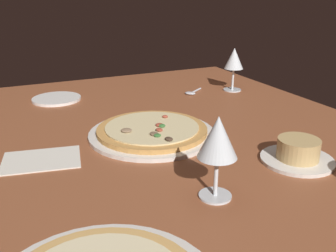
# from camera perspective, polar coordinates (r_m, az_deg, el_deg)

# --- Properties ---
(dining_table) EXTENTS (1.50, 1.10, 0.04)m
(dining_table) POSITION_cam_1_polar(r_m,az_deg,el_deg) (1.00, 2.39, -2.84)
(dining_table) COLOR brown
(dining_table) RESTS_ON ground
(pizza_main) EXTENTS (0.33, 0.33, 0.03)m
(pizza_main) POSITION_cam_1_polar(r_m,az_deg,el_deg) (1.00, -2.38, -0.82)
(pizza_main) COLOR silver
(pizza_main) RESTS_ON dining_table
(ramekin_on_saucer) EXTENTS (0.16, 0.16, 0.05)m
(ramekin_on_saucer) POSITION_cam_1_polar(r_m,az_deg,el_deg) (0.90, 18.76, -3.77)
(ramekin_on_saucer) COLOR silver
(ramekin_on_saucer) RESTS_ON dining_table
(wine_glass_far) EXTENTS (0.07, 0.07, 0.16)m
(wine_glass_far) POSITION_cam_1_polar(r_m,az_deg,el_deg) (1.44, 9.79, 9.63)
(wine_glass_far) COLOR silver
(wine_glass_far) RESTS_ON dining_table
(wine_glass_near) EXTENTS (0.07, 0.07, 0.16)m
(wine_glass_near) POSITION_cam_1_polar(r_m,az_deg,el_deg) (0.69, 7.42, -2.12)
(wine_glass_near) COLOR silver
(wine_glass_near) RESTS_ON dining_table
(side_plate) EXTENTS (0.16, 0.16, 0.01)m
(side_plate) POSITION_cam_1_polar(r_m,az_deg,el_deg) (1.37, -16.25, 3.91)
(side_plate) COLOR white
(side_plate) RESTS_ON dining_table
(paper_menu) EXTENTS (0.15, 0.19, 0.00)m
(paper_menu) POSITION_cam_1_polar(r_m,az_deg,el_deg) (0.92, -18.32, -4.80)
(paper_menu) COLOR silver
(paper_menu) RESTS_ON dining_table
(spoon) EXTENTS (0.08, 0.09, 0.01)m
(spoon) POSITION_cam_1_polar(r_m,az_deg,el_deg) (1.40, 3.54, 4.99)
(spoon) COLOR silver
(spoon) RESTS_ON dining_table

